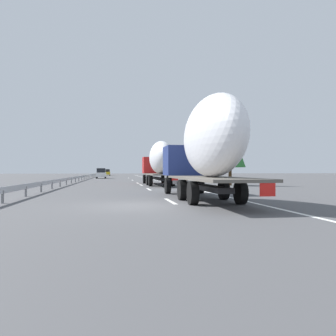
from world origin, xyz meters
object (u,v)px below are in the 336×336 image
Objects in this scene: truck_trailing at (206,145)px; car_yellow_coupe at (107,172)px; road_sign at (166,165)px; truck_lead at (159,161)px; car_white_van at (101,173)px.

truck_trailing is 88.40m from car_yellow_coupe.
car_yellow_coupe is 1.29× the size of road_sign.
road_sign is (15.44, -3.10, -0.10)m from truck_lead.
truck_trailing is 3.26× the size of car_white_van.
car_white_van is (-37.61, 0.21, 0.00)m from car_yellow_coupe.
truck_lead is 3.79× the size of road_sign.
truck_lead is 3.23× the size of car_white_van.
car_yellow_coupe is 1.10× the size of car_white_van.
car_white_van is (32.22, 7.21, -1.52)m from truck_lead.
road_sign is at bearing -5.25° from truck_trailing.
truck_trailing is 2.96× the size of car_yellow_coupe.
car_yellow_coupe is at bearing -0.33° from car_white_van.
truck_lead is 33.05m from car_white_van.
truck_trailing is at bearing 174.75° from road_sign.
road_sign is (-16.78, -10.31, 1.42)m from car_white_van.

